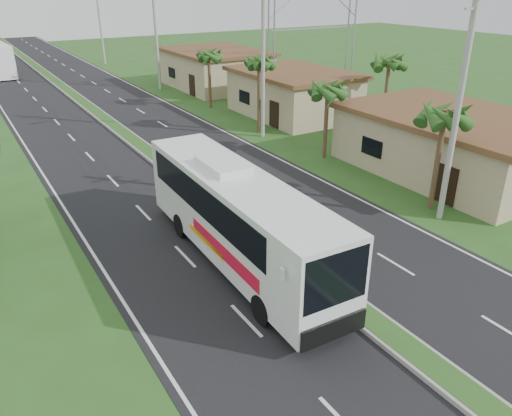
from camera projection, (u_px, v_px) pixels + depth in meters
ground at (327, 290)px, 18.48m from camera, size 180.00×180.00×0.00m
road_asphalt at (142, 148)px, 33.95m from camera, size 14.00×160.00×0.02m
median_strip at (141, 147)px, 33.91m from camera, size 1.20×160.00×0.18m
lane_edge_left at (37, 166)px, 30.78m from camera, size 0.12×160.00×0.01m
lane_edge_right at (228, 133)px, 37.14m from camera, size 0.12×160.00×0.01m
shop_near at (452, 143)px, 29.02m from camera, size 8.60×12.60×3.52m
shop_mid at (293, 93)px, 41.37m from camera, size 7.60×10.60×3.67m
shop_far at (216, 68)px, 52.18m from camera, size 8.60×11.60×3.82m
palm_verge_a at (445, 115)px, 23.09m from camera, size 2.40×2.40×5.45m
palm_verge_b at (328, 89)px, 30.40m from camera, size 2.40×2.40×5.05m
palm_verge_c at (259, 62)px, 35.22m from camera, size 2.40×2.40×5.85m
palm_verge_d at (209, 55)px, 42.66m from camera, size 2.40×2.40×5.25m
palm_behind_shop at (389, 62)px, 36.33m from camera, size 2.40×2.40×5.65m
utility_pole_a at (459, 101)px, 21.68m from camera, size 1.60×0.28×11.00m
utility_pole_b at (263, 47)px, 33.81m from camera, size 3.20×0.28×12.00m
utility_pole_c at (156, 32)px, 49.55m from camera, size 1.60×0.28×11.00m
utility_pole_d at (100, 21)px, 65.14m from camera, size 1.60×0.28×10.50m
billboard_lattice at (314, 19)px, 49.29m from camera, size 10.18×1.18×12.07m
coach_bus_main at (237, 213)px, 19.45m from camera, size 2.93×12.33×3.96m
motorcyclist at (249, 250)px, 19.68m from camera, size 1.94×0.60×2.17m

